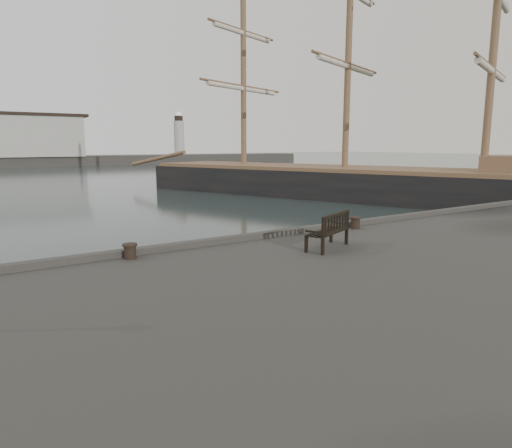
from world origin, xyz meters
The scene contains 5 objects.
ground centered at (0.00, 0.00, 0.00)m, with size 400.00×400.00×0.00m, color #1C2726.
bench centered at (0.70, -2.40, 1.88)m, with size 1.82×1.22×0.99m.
bollard_left centered at (-4.39, -0.50, 1.76)m, with size 0.38×0.38×0.40m, color black.
bollard_right centered at (3.58, -0.61, 1.77)m, with size 0.40×0.40×0.42m, color black.
tall_ship_main centered at (19.73, 16.59, 0.73)m, with size 21.05×38.40×28.68m.
Camera 1 is at (-7.95, -11.84, 4.48)m, focal length 32.00 mm.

